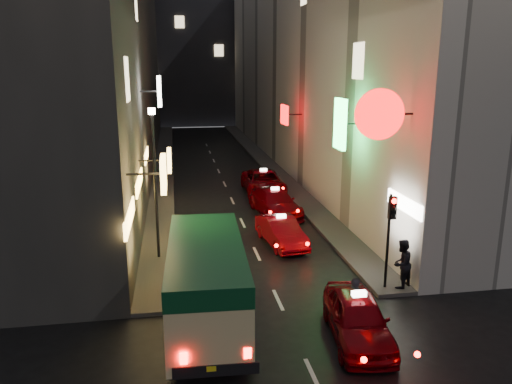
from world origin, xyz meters
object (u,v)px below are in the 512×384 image
minibus (206,275)px  pedestrian_crossing (356,298)px  taxi_near (358,314)px  lamp_post (155,174)px  traffic_light (391,221)px

minibus → pedestrian_crossing: 4.72m
minibus → taxi_near: 4.71m
minibus → lamp_post: 6.48m
minibus → taxi_near: minibus is taller
taxi_near → minibus: bearing=161.5°
minibus → traffic_light: size_ratio=1.86×
pedestrian_crossing → lamp_post: 9.49m
taxi_near → lamp_post: bearing=129.0°
taxi_near → pedestrian_crossing: (0.23, 0.83, 0.10)m
minibus → lamp_post: lamp_post is taller
taxi_near → pedestrian_crossing: 0.87m
traffic_light → lamp_post: 9.42m
minibus → taxi_near: size_ratio=1.23×
taxi_near → lamp_post: size_ratio=0.85×
traffic_light → lamp_post: (-8.20, 4.53, 1.04)m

